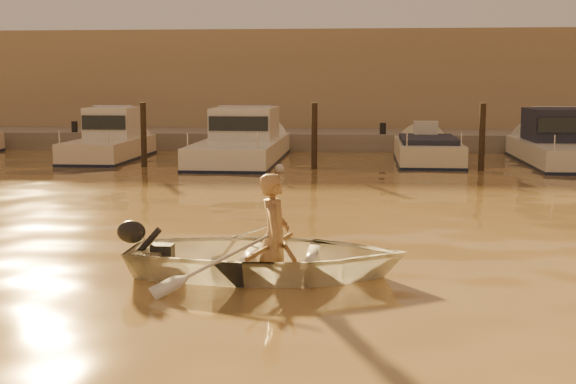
# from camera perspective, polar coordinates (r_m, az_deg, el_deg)

# --- Properties ---
(ground_plane) EXTENTS (160.00, 160.00, 0.00)m
(ground_plane) POSITION_cam_1_polar(r_m,az_deg,el_deg) (10.88, -1.66, -6.35)
(ground_plane) COLOR olive
(ground_plane) RESTS_ON ground
(dinghy) EXTENTS (3.83, 2.74, 0.79)m
(dinghy) POSITION_cam_1_polar(r_m,az_deg,el_deg) (11.12, -1.48, -4.56)
(dinghy) COLOR white
(dinghy) RESTS_ON ground_plane
(person) EXTENTS (0.41, 0.63, 1.72)m
(person) POSITION_cam_1_polar(r_m,az_deg,el_deg) (11.05, -0.97, -3.13)
(person) COLOR #9C754E
(person) RESTS_ON dinghy
(outboard_motor) EXTENTS (0.90, 0.40, 0.70)m
(outboard_motor) POSITION_cam_1_polar(r_m,az_deg,el_deg) (11.39, -9.01, -4.34)
(outboard_motor) COLOR black
(outboard_motor) RESTS_ON dinghy
(oar_port) EXTENTS (0.49, 2.07, 0.13)m
(oar_port) POSITION_cam_1_polar(r_m,az_deg,el_deg) (11.06, -0.19, -3.87)
(oar_port) COLOR brown
(oar_port) RESTS_ON dinghy
(oar_starboard) EXTENTS (0.42, 2.08, 0.13)m
(oar_starboard) POSITION_cam_1_polar(r_m,az_deg,el_deg) (11.08, -1.22, -3.85)
(oar_starboard) COLOR brown
(oar_starboard) RESTS_ON dinghy
(moored_boat_1) EXTENTS (1.94, 5.88, 1.75)m
(moored_boat_1) POSITION_cam_1_polar(r_m,az_deg,el_deg) (27.91, -12.63, 3.56)
(moored_boat_1) COLOR beige
(moored_boat_1) RESTS_ON ground_plane
(moored_boat_2) EXTENTS (2.55, 8.46, 1.75)m
(moored_boat_2) POSITION_cam_1_polar(r_m,az_deg,el_deg) (26.85, -3.30, 3.57)
(moored_boat_2) COLOR white
(moored_boat_2) RESTS_ON ground_plane
(moored_boat_3) EXTENTS (1.99, 5.79, 0.95)m
(moored_boat_3) POSITION_cam_1_polar(r_m,az_deg,el_deg) (26.65, 9.88, 2.57)
(moored_boat_3) COLOR beige
(moored_boat_3) RESTS_ON ground_plane
(moored_boat_4) EXTENTS (2.42, 7.40, 1.75)m
(moored_boat_4) POSITION_cam_1_polar(r_m,az_deg,el_deg) (27.28, 18.91, 3.22)
(moored_boat_4) COLOR silver
(moored_boat_4) RESTS_ON ground_plane
(piling_1) EXTENTS (0.18, 0.18, 2.20)m
(piling_1) POSITION_cam_1_polar(r_m,az_deg,el_deg) (25.26, -10.23, 3.80)
(piling_1) COLOR #2D2319
(piling_1) RESTS_ON ground_plane
(piling_2) EXTENTS (0.18, 0.18, 2.20)m
(piling_2) POSITION_cam_1_polar(r_m,az_deg,el_deg) (24.37, 1.89, 3.78)
(piling_2) COLOR #2D2319
(piling_2) RESTS_ON ground_plane
(piling_3) EXTENTS (0.18, 0.18, 2.20)m
(piling_3) POSITION_cam_1_polar(r_m,az_deg,el_deg) (24.57, 13.63, 3.59)
(piling_3) COLOR #2D2319
(piling_3) RESTS_ON ground_plane
(fender_b) EXTENTS (0.30, 0.30, 0.30)m
(fender_b) POSITION_cam_1_polar(r_m,az_deg,el_deg) (25.81, -13.37, 2.02)
(fender_b) COLOR orange
(fender_b) RESTS_ON ground_plane
(fender_c) EXTENTS (0.30, 0.30, 0.30)m
(fender_c) POSITION_cam_1_polar(r_m,az_deg,el_deg) (23.43, -0.60, 1.65)
(fender_c) COLOR silver
(fender_c) RESTS_ON ground_plane
(fender_d) EXTENTS (0.30, 0.30, 0.30)m
(fender_d) POSITION_cam_1_polar(r_m,az_deg,el_deg) (24.78, 11.86, 1.82)
(fender_d) COLOR red
(fender_d) RESTS_ON ground_plane
(quay) EXTENTS (52.00, 4.00, 1.00)m
(quay) POSITION_cam_1_polar(r_m,az_deg,el_deg) (32.08, 3.10, 3.44)
(quay) COLOR gray
(quay) RESTS_ON ground_plane
(waterfront_building) EXTENTS (46.00, 7.00, 4.80)m
(waterfront_building) POSITION_cam_1_polar(r_m,az_deg,el_deg) (37.48, 3.48, 7.54)
(waterfront_building) COLOR #9E8466
(waterfront_building) RESTS_ON quay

